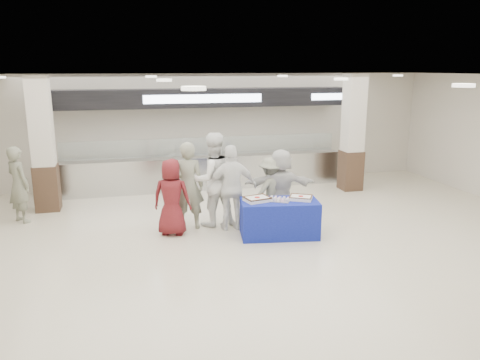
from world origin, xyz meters
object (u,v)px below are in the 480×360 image
object	(u,v)px
sheet_cake_right	(301,197)
soldier_bg	(19,185)
soldier_a	(188,185)
civilian_white	(281,187)
sheet_cake_left	(257,199)
chef_short	(232,188)
display_table	(279,218)
cupcake_tray	(279,199)
chef_tall	(213,180)
soldier_b	(271,191)
civilian_maroon	(172,197)

from	to	relation	value
sheet_cake_right	soldier_bg	world-z (taller)	soldier_bg
soldier_a	civilian_white	bearing A→B (deg)	-171.04
sheet_cake_left	chef_short	world-z (taller)	chef_short
sheet_cake_right	chef_short	size ratio (longest dim) A/B	0.30
display_table	cupcake_tray	bearing A→B (deg)	-135.83
cupcake_tray	soldier_bg	world-z (taller)	soldier_bg
sheet_cake_left	chef_tall	world-z (taller)	chef_tall
display_table	sheet_cake_left	size ratio (longest dim) A/B	2.82
soldier_a	chef_tall	size ratio (longest dim) A/B	0.92
display_table	sheet_cake_left	world-z (taller)	sheet_cake_left
soldier_bg	cupcake_tray	bearing A→B (deg)	-154.72
chef_short	civilian_white	distance (m)	1.12
soldier_a	chef_short	xyz separation A→B (m)	(0.88, -0.33, -0.03)
sheet_cake_right	civilian_white	world-z (taller)	civilian_white
soldier_a	soldier_b	size ratio (longest dim) A/B	1.25
display_table	soldier_a	world-z (taller)	soldier_a
civilian_maroon	soldier_a	world-z (taller)	soldier_a
civilian_white	cupcake_tray	bearing A→B (deg)	78.40
chef_tall	chef_short	bearing A→B (deg)	119.06
civilian_maroon	chef_tall	distance (m)	1.03
soldier_bg	civilian_maroon	bearing A→B (deg)	-158.55
cupcake_tray	civilian_maroon	xyz separation A→B (m)	(-2.08, 0.65, 0.01)
civilian_maroon	soldier_b	xyz separation A→B (m)	(2.17, 0.16, -0.05)
civilian_maroon	chef_tall	size ratio (longest dim) A/B	0.78
display_table	sheet_cake_right	distance (m)	0.61
chef_tall	soldier_bg	bearing A→B (deg)	-28.13
cupcake_tray	civilian_white	size ratio (longest dim) A/B	0.32
chef_tall	soldier_a	bearing A→B (deg)	-4.41
sheet_cake_left	civilian_maroon	world-z (taller)	civilian_maroon
sheet_cake_right	cupcake_tray	world-z (taller)	sheet_cake_right
civilian_maroon	chef_tall	bearing A→B (deg)	-137.23
soldier_bg	soldier_a	bearing A→B (deg)	-151.49
sheet_cake_left	cupcake_tray	xyz separation A→B (m)	(0.43, -0.09, -0.02)
civilian_maroon	cupcake_tray	bearing A→B (deg)	-177.46
soldier_a	soldier_b	world-z (taller)	soldier_a
display_table	chef_tall	size ratio (longest dim) A/B	0.76
sheet_cake_left	soldier_a	xyz separation A→B (m)	(-1.27, 0.89, 0.13)
display_table	civilian_white	bearing A→B (deg)	78.66
sheet_cake_left	civilian_maroon	bearing A→B (deg)	161.17
soldier_a	civilian_white	distance (m)	2.01
sheet_cake_left	chef_tall	xyz separation A→B (m)	(-0.72, 0.95, 0.22)
display_table	soldier_bg	bearing A→B (deg)	165.63
civilian_white	sheet_cake_right	bearing A→B (deg)	111.11
display_table	chef_short	distance (m)	1.18
display_table	sheet_cake_left	distance (m)	0.62
sheet_cake_left	soldier_b	xyz separation A→B (m)	(0.52, 0.72, -0.05)
soldier_bg	sheet_cake_left	bearing A→B (deg)	-155.73
cupcake_tray	civilian_maroon	distance (m)	2.18
civilian_white	soldier_a	bearing A→B (deg)	3.21
chef_tall	civilian_white	world-z (taller)	chef_tall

